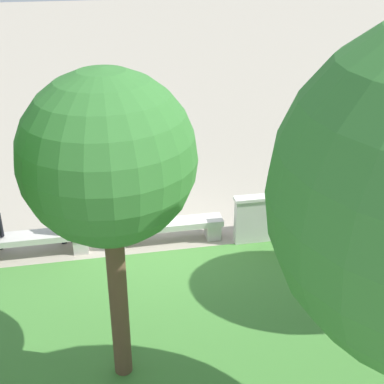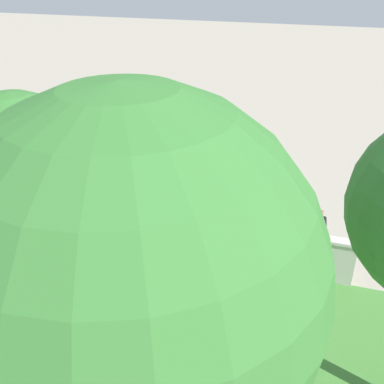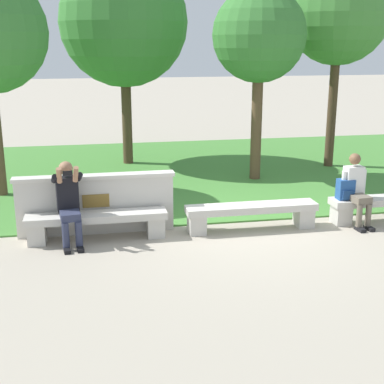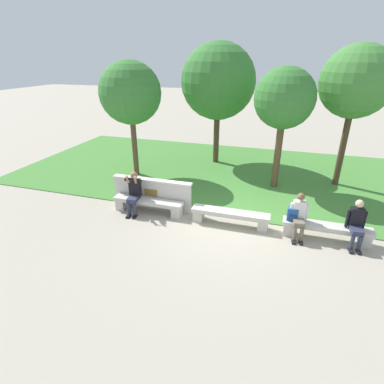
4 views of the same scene
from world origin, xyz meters
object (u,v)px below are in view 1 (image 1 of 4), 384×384
bench_near (165,228)px  person_distant (67,219)px  bench_main (292,216)px  person_photographer (312,194)px  bench_mid (28,242)px  backpack (76,222)px  tree_behind_wall (108,160)px

bench_near → person_distant: size_ratio=1.80×
bench_main → person_photographer: person_photographer is taller
bench_near → person_photographer: (-3.04, -0.08, 0.43)m
bench_mid → person_distant: bearing=-175.0°
person_photographer → person_distant: (4.90, 0.01, -0.06)m
bench_near → person_distant: person_distant is taller
bench_near → backpack: size_ratio=5.31×
bench_main → tree_behind_wall: size_ratio=0.53×
bench_main → backpack: bearing=0.0°
bench_near → person_photographer: person_photographer is taller
tree_behind_wall → backpack: bearing=-79.5°
bench_near → person_distant: bearing=-2.0°
bench_main → person_photographer: 0.61m
bench_mid → person_photographer: (-5.65, -0.08, 0.43)m
person_distant → person_photographer: bearing=-179.9°
bench_near → bench_mid: size_ratio=1.00×
bench_near → backpack: (1.70, 0.00, 0.32)m
bench_main → bench_near: (2.61, 0.00, 0.00)m
backpack → tree_behind_wall: bearing=100.5°
bench_mid → backpack: backpack is taller
person_distant → bench_near: bearing=178.0°
bench_mid → tree_behind_wall: tree_behind_wall is taller
bench_mid → bench_main: bearing=180.0°
bench_near → tree_behind_wall: 4.55m
bench_main → bench_mid: size_ratio=1.00×
bench_mid → tree_behind_wall: size_ratio=0.53×
backpack → bench_main: bearing=-180.0°
bench_near → person_photographer: bearing=-178.6°
bench_near → bench_mid: 2.61m
bench_main → bench_near: size_ratio=1.00×
bench_main → person_photographer: size_ratio=1.72×
bench_mid → person_distant: (-0.75, -0.07, 0.36)m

